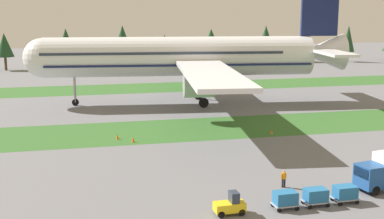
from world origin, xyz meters
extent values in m
cube|color=#336028|center=(0.00, 39.28, 0.00)|extent=(320.00, 14.03, 0.01)
cube|color=#336028|center=(0.00, 79.33, 0.00)|extent=(320.00, 14.03, 0.01)
cylinder|color=white|center=(5.93, 59.30, 8.57)|extent=(48.10, 12.62, 7.00)
sphere|color=white|center=(-17.70, 62.14, 8.57)|extent=(6.86, 6.86, 6.86)
cone|color=white|center=(31.87, 56.19, 9.10)|extent=(8.86, 7.57, 6.65)
cube|color=#141E4C|center=(5.93, 59.30, 7.35)|extent=(46.96, 12.63, 0.36)
cube|color=#283342|center=(3.05, 59.65, 9.45)|extent=(42.34, 12.00, 0.44)
cube|color=white|center=(6.49, 39.63, 7.87)|extent=(11.30, 32.60, 0.63)
cylinder|color=#A3A3A8|center=(5.94, 44.52, 5.57)|extent=(5.07, 4.38, 3.85)
cube|color=white|center=(11.14, 78.28, 7.87)|extent=(11.30, 32.60, 0.63)
cylinder|color=#A3A3A8|center=(9.44, 73.66, 5.57)|extent=(5.07, 4.38, 3.85)
cube|color=white|center=(30.35, 48.41, 9.62)|extent=(5.58, 12.03, 0.44)
cube|color=white|center=(32.24, 64.11, 9.62)|extent=(5.58, 12.03, 0.44)
cube|color=#141E4C|center=(31.29, 56.26, 18.02)|extent=(6.83, 1.56, 11.90)
cylinder|color=#A3A3A8|center=(-12.51, 61.52, 4.06)|extent=(0.44, 0.44, 6.92)
cylinder|color=black|center=(-12.51, 61.52, 0.60)|extent=(1.24, 0.56, 1.20)
cylinder|color=#A3A3A8|center=(9.31, 54.67, 4.19)|extent=(0.44, 0.44, 6.67)
cylinder|color=black|center=(9.31, 54.67, 0.85)|extent=(1.76, 0.79, 1.70)
cylinder|color=#A3A3A8|center=(10.31, 63.01, 4.19)|extent=(0.44, 0.44, 6.67)
cylinder|color=black|center=(10.31, 63.01, 0.85)|extent=(1.76, 0.79, 1.70)
cube|color=yellow|center=(-0.28, 7.96, 0.69)|extent=(2.64, 1.37, 0.77)
cube|color=#283342|center=(0.11, 7.97, 1.52)|extent=(0.73, 1.11, 0.90)
cylinder|color=black|center=(-1.18, 7.38, 0.30)|extent=(0.61, 0.22, 0.60)
cylinder|color=black|center=(-1.21, 8.48, 0.30)|extent=(0.61, 0.22, 0.60)
cylinder|color=black|center=(0.64, 7.43, 0.30)|extent=(0.61, 0.22, 0.60)
cylinder|color=black|center=(0.61, 8.53, 0.30)|extent=(0.61, 0.22, 0.60)
cube|color=#A3A3A8|center=(4.81, 8.10, 0.40)|extent=(2.24, 1.56, 0.10)
cube|color=#23669E|center=(4.81, 8.10, 1.00)|extent=(1.97, 1.37, 1.10)
cylinder|color=black|center=(4.00, 7.39, 0.20)|extent=(0.40, 0.13, 0.40)
cylinder|color=black|center=(3.96, 8.77, 0.20)|extent=(0.40, 0.13, 0.40)
cylinder|color=black|center=(5.67, 7.44, 0.20)|extent=(0.40, 0.13, 0.40)
cylinder|color=black|center=(5.63, 8.82, 0.20)|extent=(0.40, 0.13, 0.40)
cube|color=#A3A3A8|center=(7.71, 8.19, 0.40)|extent=(2.24, 1.56, 0.10)
cube|color=#23669E|center=(7.71, 8.19, 1.00)|extent=(1.97, 1.37, 1.10)
cylinder|color=black|center=(6.90, 7.47, 0.20)|extent=(0.40, 0.13, 0.40)
cylinder|color=black|center=(6.86, 8.85, 0.20)|extent=(0.40, 0.13, 0.40)
cylinder|color=black|center=(8.57, 7.52, 0.20)|extent=(0.40, 0.13, 0.40)
cylinder|color=black|center=(8.53, 8.90, 0.20)|extent=(0.40, 0.13, 0.40)
cube|color=#A3A3A8|center=(10.61, 8.27, 0.40)|extent=(2.24, 1.56, 0.10)
cube|color=#23669E|center=(10.61, 8.27, 1.00)|extent=(1.97, 1.37, 1.10)
cylinder|color=black|center=(9.80, 7.56, 0.20)|extent=(0.40, 0.13, 0.40)
cylinder|color=black|center=(9.76, 8.93, 0.20)|extent=(0.40, 0.13, 0.40)
cylinder|color=black|center=(11.47, 7.60, 0.20)|extent=(0.40, 0.13, 0.40)
cylinder|color=black|center=(11.43, 8.98, 0.20)|extent=(0.40, 0.13, 0.40)
cube|color=#1E4C8E|center=(14.27, 10.22, 1.58)|extent=(2.57, 2.65, 2.20)
cube|color=#283342|center=(13.23, 10.03, 2.02)|extent=(0.44, 2.05, 0.97)
cylinder|color=black|center=(14.23, 9.20, 0.48)|extent=(1.00, 0.46, 0.96)
cylinder|color=black|center=(13.88, 11.17, 0.48)|extent=(1.00, 0.46, 0.96)
cylinder|color=black|center=(6.94, 13.26, 0.42)|extent=(0.18, 0.18, 0.85)
cylinder|color=black|center=(6.72, 13.24, 0.42)|extent=(0.18, 0.18, 0.85)
cylinder|color=orange|center=(6.83, 13.25, 1.16)|extent=(0.36, 0.36, 0.62)
sphere|color=tan|center=(6.83, 13.25, 1.62)|extent=(0.24, 0.24, 0.24)
cylinder|color=orange|center=(7.06, 13.26, 1.13)|extent=(0.10, 0.10, 0.58)
cylinder|color=orange|center=(6.60, 13.23, 1.13)|extent=(0.10, 0.10, 0.58)
cone|color=orange|center=(-7.30, 35.82, 0.33)|extent=(0.44, 0.44, 0.65)
cone|color=orange|center=(13.81, 34.11, 0.24)|extent=(0.44, 0.44, 0.48)
cone|color=orange|center=(-5.45, 33.68, 0.35)|extent=(0.44, 0.44, 0.69)
cylinder|color=#4C3823|center=(-30.77, 119.74, 1.86)|extent=(0.70, 0.70, 3.73)
cone|color=#1E4223|center=(-30.77, 119.74, 7.00)|extent=(4.93, 4.93, 6.54)
cylinder|color=#4C3823|center=(-14.26, 117.98, 1.58)|extent=(0.70, 0.70, 3.17)
cone|color=#1E4223|center=(-14.26, 117.98, 7.29)|extent=(6.00, 6.00, 8.25)
cylinder|color=#4C3823|center=(1.82, 121.81, 1.78)|extent=(0.70, 0.70, 3.57)
cone|color=#1E4223|center=(1.82, 121.81, 7.81)|extent=(5.96, 5.96, 8.48)
cylinder|color=#4C3823|center=(13.98, 120.21, 1.90)|extent=(0.70, 0.70, 3.80)
cone|color=#1E4223|center=(13.98, 120.21, 6.50)|extent=(6.11, 6.11, 5.40)
cylinder|color=#4C3823|center=(28.67, 122.11, 1.76)|extent=(0.70, 0.70, 3.52)
cone|color=#1E4223|center=(28.67, 122.11, 7.13)|extent=(6.33, 6.33, 7.20)
cylinder|color=#4C3823|center=(45.58, 120.12, 1.56)|extent=(0.70, 0.70, 3.11)
cone|color=#1E4223|center=(45.58, 120.12, 7.39)|extent=(5.83, 5.83, 8.55)
cylinder|color=#4C3823|center=(58.94, 122.40, 1.41)|extent=(0.70, 0.70, 2.82)
cone|color=#1E4223|center=(58.94, 122.40, 7.04)|extent=(6.05, 6.05, 8.43)
cylinder|color=#4C3823|center=(73.22, 119.52, 1.62)|extent=(0.70, 0.70, 3.23)
cone|color=#1E4223|center=(73.22, 119.52, 7.36)|extent=(4.10, 4.10, 8.26)
camera|label=1|loc=(-12.67, -31.75, 17.25)|focal=48.67mm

